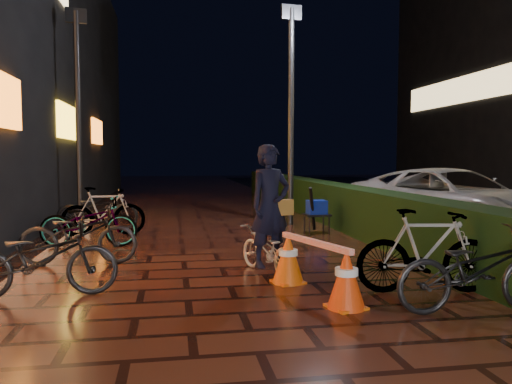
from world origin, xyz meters
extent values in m
plane|color=#381911|center=(0.00, 0.00, 0.00)|extent=(80.00, 80.00, 0.00)
cube|color=black|center=(3.30, 8.00, 0.50)|extent=(0.70, 20.00, 1.00)
imported|color=#9F9FA3|center=(5.36, 4.90, 0.71)|extent=(4.01, 5.60, 1.42)
cube|color=yellow|center=(-3.45, 9.00, 2.60)|extent=(0.08, 2.80, 0.90)
cube|color=orange|center=(-3.45, 14.00, 2.60)|extent=(0.08, 2.20, 0.90)
cube|color=#FFD88C|center=(13.45, 18.00, 5.00)|extent=(0.06, 10.00, 1.30)
cylinder|color=black|center=(2.14, 6.75, 2.62)|extent=(0.15, 0.15, 5.24)
cube|color=black|center=(2.14, 6.75, 5.14)|extent=(0.51, 0.13, 0.35)
cylinder|color=black|center=(-2.96, 7.51, 2.57)|extent=(0.17, 0.17, 5.15)
cube|color=black|center=(-2.96, 7.51, 5.05)|extent=(0.50, 0.19, 0.35)
imported|color=silver|center=(0.60, 1.77, 0.34)|extent=(0.91, 1.36, 0.68)
imported|color=black|center=(0.64, 1.68, 0.98)|extent=(0.74, 0.62, 1.73)
cube|color=olive|center=(0.83, 1.73, 0.95)|extent=(0.33, 0.24, 0.22)
cone|color=red|center=(1.16, -0.02, 0.34)|extent=(0.42, 0.42, 0.68)
cone|color=#D7510B|center=(0.78, 1.18, 0.34)|extent=(0.42, 0.42, 0.68)
cube|color=#E3570B|center=(1.16, -0.02, 0.01)|extent=(0.46, 0.46, 0.03)
cube|color=#E6550C|center=(0.78, 1.18, 0.01)|extent=(0.46, 0.46, 0.03)
cube|color=red|center=(0.97, 0.58, 0.64)|extent=(0.50, 1.40, 0.07)
cube|color=black|center=(2.40, 5.33, 0.40)|extent=(0.57, 0.47, 0.04)
cylinder|color=black|center=(2.18, 5.14, 0.19)|extent=(0.03, 0.03, 0.38)
cylinder|color=black|center=(2.62, 5.16, 0.19)|extent=(0.03, 0.03, 0.38)
cylinder|color=black|center=(2.17, 5.50, 0.19)|extent=(0.03, 0.03, 0.38)
cylinder|color=black|center=(2.61, 5.52, 0.19)|extent=(0.03, 0.03, 0.38)
cube|color=#0D23AC|center=(2.40, 5.33, 0.57)|extent=(0.42, 0.36, 0.30)
cylinder|color=black|center=(2.25, 5.17, 0.55)|extent=(0.26, 0.39, 0.97)
imported|color=black|center=(-2.27, 4.39, 0.47)|extent=(1.82, 0.74, 0.94)
imported|color=black|center=(-2.41, 6.52, 0.47)|extent=(1.84, 0.82, 0.94)
imported|color=black|center=(-2.17, 2.82, 0.47)|extent=(1.80, 0.66, 0.94)
imported|color=black|center=(-2.17, 5.68, 0.52)|extent=(1.76, 0.62, 1.04)
imported|color=black|center=(-2.28, 0.98, 0.47)|extent=(1.83, 0.78, 0.94)
imported|color=black|center=(2.48, -0.40, 0.47)|extent=(1.81, 0.69, 0.94)
imported|color=black|center=(2.34, 0.41, 0.52)|extent=(1.78, 0.75, 1.04)
camera|label=1|loc=(-0.71, -5.19, 1.67)|focal=35.00mm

